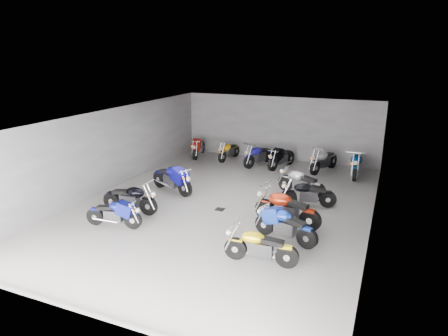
{
  "coord_description": "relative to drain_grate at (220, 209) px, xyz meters",
  "views": [
    {
      "loc": [
        5.26,
        -12.49,
        5.37
      ],
      "look_at": [
        -0.57,
        1.21,
        1.0
      ],
      "focal_mm": 32.0,
      "sensor_mm": 36.0,
      "label": 1
    }
  ],
  "objects": [
    {
      "name": "motorcycle_back_f",
      "position": [
        4.0,
        5.97,
        0.55
      ],
      "size": [
        0.47,
        2.32,
        1.02
      ],
      "rotation": [
        0.0,
        0.0,
        3.18
      ],
      "color": "black",
      "rests_on": "ground"
    },
    {
      "name": "motorcycle_back_e",
      "position": [
        2.54,
        6.11,
        0.54
      ],
      "size": [
        0.89,
        2.21,
        1.0
      ],
      "rotation": [
        0.0,
        0.0,
        2.81
      ],
      "color": "black",
      "rests_on": "ground"
    },
    {
      "name": "motorcycle_right_e",
      "position": [
        2.76,
        1.5,
        0.47
      ],
      "size": [
        1.94,
        0.69,
        0.88
      ],
      "rotation": [
        0.0,
        0.0,
        1.86
      ],
      "color": "black",
      "rests_on": "ground"
    },
    {
      "name": "motorcycle_right_f",
      "position": [
        2.25,
        2.67,
        0.49
      ],
      "size": [
        2.01,
        0.79,
        0.91
      ],
      "rotation": [
        0.0,
        0.0,
        1.25
      ],
      "color": "black",
      "rests_on": "ground"
    },
    {
      "name": "motorcycle_left_e",
      "position": [
        -2.46,
        0.95,
        0.54
      ],
      "size": [
        2.18,
        0.97,
        1.0
      ],
      "rotation": [
        0.0,
        0.0,
        -1.94
      ],
      "color": "black",
      "rests_on": "ground"
    },
    {
      "name": "motorcycle_back_d",
      "position": [
        0.59,
        5.95,
        0.51
      ],
      "size": [
        0.78,
        2.08,
        0.94
      ],
      "rotation": [
        0.0,
        0.0,
        2.84
      ],
      "color": "black",
      "rests_on": "ground"
    },
    {
      "name": "ground",
      "position": [
        0.0,
        0.5,
        -0.01
      ],
      "size": [
        14.0,
        14.0,
        0.0
      ],
      "primitive_type": "plane",
      "color": "gray",
      "rests_on": "ground"
    },
    {
      "name": "motorcycle_back_c",
      "position": [
        -0.51,
        5.9,
        0.51
      ],
      "size": [
        0.95,
        2.06,
        0.95
      ],
      "rotation": [
        0.0,
        0.0,
        2.75
      ],
      "color": "black",
      "rests_on": "ground"
    },
    {
      "name": "wall_back",
      "position": [
        0.0,
        7.5,
        1.59
      ],
      "size": [
        10.0,
        0.1,
        3.2
      ],
      "primitive_type": "cube",
      "color": "gray",
      "rests_on": "ground"
    },
    {
      "name": "motorcycle_right_d",
      "position": [
        2.46,
        -0.33,
        0.54
      ],
      "size": [
        2.26,
        0.63,
        1.0
      ],
      "rotation": [
        0.0,
        0.0,
        1.38
      ],
      "color": "black",
      "rests_on": "ground"
    },
    {
      "name": "wall_right",
      "position": [
        5.0,
        0.5,
        1.59
      ],
      "size": [
        0.1,
        14.0,
        3.2
      ],
      "primitive_type": "cube",
      "color": "gray",
      "rests_on": "ground"
    },
    {
      "name": "drain_grate",
      "position": [
        0.0,
        0.0,
        0.0
      ],
      "size": [
        0.32,
        0.32,
        0.01
      ],
      "primitive_type": "cube",
      "color": "black",
      "rests_on": "ground"
    },
    {
      "name": "ceiling",
      "position": [
        0.0,
        0.5,
        3.21
      ],
      "size": [
        10.0,
        14.0,
        0.04
      ],
      "primitive_type": "cube",
      "color": "black",
      "rests_on": "wall_back"
    },
    {
      "name": "motorcycle_right_b",
      "position": [
        2.44,
        -2.97,
        0.47
      ],
      "size": [
        2.0,
        0.43,
        0.88
      ],
      "rotation": [
        0.0,
        0.0,
        1.65
      ],
      "color": "black",
      "rests_on": "ground"
    },
    {
      "name": "motorcycle_left_c",
      "position": [
        -2.73,
        -1.43,
        0.5
      ],
      "size": [
        2.12,
        0.43,
        0.93
      ],
      "rotation": [
        0.0,
        0.0,
        -1.53
      ],
      "color": "black",
      "rests_on": "ground"
    },
    {
      "name": "motorcycle_back_a",
      "position": [
        -3.99,
        6.31,
        0.51
      ],
      "size": [
        0.64,
        2.15,
        0.95
      ],
      "rotation": [
        0.0,
        0.0,
        3.36
      ],
      "color": "black",
      "rests_on": "ground"
    },
    {
      "name": "motorcycle_left_b",
      "position": [
        -2.49,
        -2.62,
        0.45
      ],
      "size": [
        1.87,
        0.49,
        0.83
      ],
      "rotation": [
        0.0,
        0.0,
        -1.4
      ],
      "color": "black",
      "rests_on": "ground"
    },
    {
      "name": "motorcycle_right_c",
      "position": [
        2.7,
        -1.46,
        0.49
      ],
      "size": [
        2.02,
        0.71,
        0.91
      ],
      "rotation": [
        0.0,
        0.0,
        1.29
      ],
      "color": "black",
      "rests_on": "ground"
    },
    {
      "name": "wall_left",
      "position": [
        -5.0,
        0.5,
        1.59
      ],
      "size": [
        0.1,
        14.0,
        3.2
      ],
      "primitive_type": "cube",
      "color": "gray",
      "rests_on": "ground"
    },
    {
      "name": "motorcycle_back_b",
      "position": [
        -2.28,
        6.34,
        0.47
      ],
      "size": [
        0.46,
        1.98,
        0.87
      ],
      "rotation": [
        0.0,
        0.0,
        3.01
      ],
      "color": "black",
      "rests_on": "ground"
    }
  ]
}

